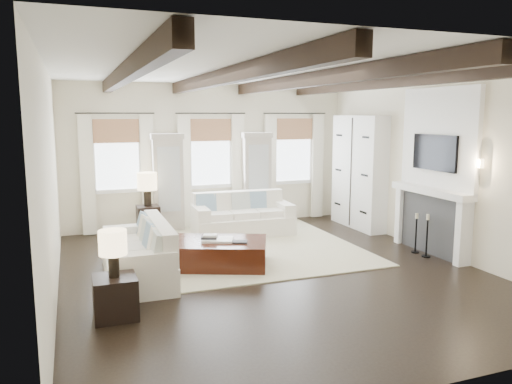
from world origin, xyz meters
name	(u,v)px	position (x,y,z in m)	size (l,w,h in m)	color
ground	(272,271)	(0.00, 0.00, 0.00)	(7.50, 7.50, 0.00)	black
room_shell	(293,150)	(0.75, 0.90, 1.89)	(6.54, 7.54, 3.22)	white
area_rug	(242,247)	(0.03, 1.59, 0.01)	(4.14, 4.22, 0.02)	beige
sofa_back	(242,218)	(0.37, 2.59, 0.36)	(2.11, 1.03, 0.89)	white
sofa_left	(141,255)	(-2.03, 0.40, 0.36)	(0.97, 2.09, 0.89)	white
ottoman	(216,253)	(-0.77, 0.60, 0.22)	(1.66, 1.04, 0.44)	black
tray	(218,240)	(-0.75, 0.58, 0.46)	(0.50, 0.38, 0.04)	white
book_lower	(209,237)	(-0.87, 0.65, 0.50)	(0.26, 0.20, 0.04)	#262628
book_upper	(210,235)	(-0.86, 0.62, 0.53)	(0.22, 0.17, 0.03)	beige
book_loose	(240,242)	(-0.44, 0.34, 0.45)	(0.24, 0.18, 0.03)	#262628
side_table_front	(115,297)	(-2.55, -1.03, 0.26)	(0.53, 0.53, 0.53)	black
lamp_front	(113,245)	(-2.55, -1.03, 0.93)	(0.35, 0.35, 0.59)	black
side_table_back	(148,222)	(-1.54, 2.98, 0.33)	(0.44, 0.44, 0.67)	black
lamp_back	(147,183)	(-1.54, 2.98, 1.13)	(0.40, 0.40, 0.69)	black
candlestick_near	(427,239)	(2.90, -0.18, 0.32)	(0.16, 0.16, 0.78)	black
candlestick_far	(416,236)	(2.90, 0.12, 0.30)	(0.15, 0.15, 0.74)	black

